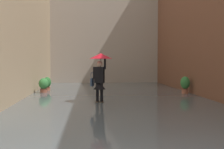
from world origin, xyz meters
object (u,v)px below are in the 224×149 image
(potted_plant_near_left, at_px, (185,85))
(potted_plant_near_right, at_px, (44,85))
(person_wading, at_px, (100,68))
(potted_plant_mid_right, at_px, (47,84))

(potted_plant_near_left, height_order, potted_plant_near_right, potted_plant_near_left)
(person_wading, xyz_separation_m, potted_plant_mid_right, (2.80, -4.92, -0.99))
(potted_plant_near_left, bearing_deg, potted_plant_near_right, -7.64)
(person_wading, distance_m, potted_plant_near_left, 5.39)
(potted_plant_mid_right, height_order, potted_plant_near_right, potted_plant_near_right)
(person_wading, distance_m, potted_plant_near_right, 4.88)
(potted_plant_mid_right, relative_size, potted_plant_near_right, 0.99)
(person_wading, xyz_separation_m, potted_plant_near_left, (-4.46, -2.87, -0.92))
(person_wading, bearing_deg, potted_plant_near_left, -147.22)
(person_wading, bearing_deg, potted_plant_mid_right, -60.33)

